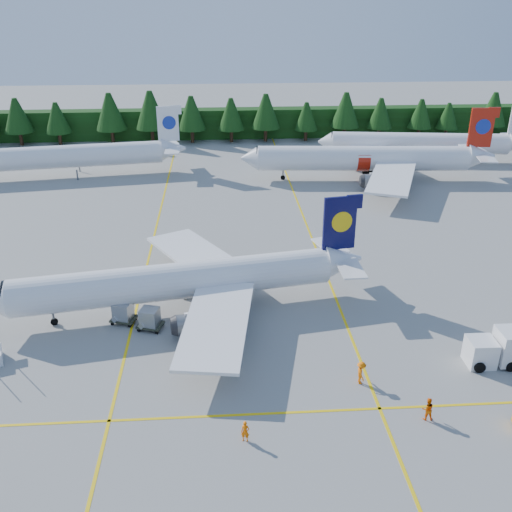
{
  "coord_description": "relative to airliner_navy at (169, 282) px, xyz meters",
  "views": [
    {
      "loc": [
        -5.51,
        -39.13,
        28.37
      ],
      "look_at": [
        -1.92,
        14.15,
        3.5
      ],
      "focal_mm": 40.0,
      "sensor_mm": 36.0,
      "label": 1
    }
  ],
  "objects": [
    {
      "name": "taxi_stripe_a",
      "position": [
        -3.45,
        10.46,
        -3.12
      ],
      "size": [
        0.25,
        120.0,
        0.01
      ],
      "primitive_type": "cube",
      "color": "yellow",
      "rests_on": "ground"
    },
    {
      "name": "crew_c",
      "position": [
        15.81,
        -12.4,
        -2.13
      ],
      "size": [
        0.56,
        0.82,
        1.97
      ],
      "primitive_type": "imported",
      "rotation": [
        0.0,
        0.0,
        1.56
      ],
      "color": "#FF6B05",
      "rests_on": "ground"
    },
    {
      "name": "uld_pair",
      "position": [
        -2.98,
        -2.5,
        -1.95
      ],
      "size": [
        5.25,
        3.59,
        1.73
      ],
      "rotation": [
        0.0,
        0.0,
        -0.28
      ],
      "color": "#313426",
      "rests_on": "ground"
    },
    {
      "name": "airliner_far_left",
      "position": [
        -21.57,
        45.95,
        0.33
      ],
      "size": [
        37.69,
        8.63,
        11.0
      ],
      "rotation": [
        0.0,
        0.0,
        0.14
      ],
      "color": "white",
      "rests_on": "ground"
    },
    {
      "name": "taxi_stripe_cross",
      "position": [
        10.55,
        -15.54,
        -3.12
      ],
      "size": [
        80.0,
        0.25,
        0.01
      ],
      "primitive_type": "cube",
      "color": "yellow",
      "rests_on": "ground"
    },
    {
      "name": "treeline_hedge",
      "position": [
        10.55,
        72.46,
        -0.12
      ],
      "size": [
        220.0,
        4.0,
        6.0
      ],
      "primitive_type": "cube",
      "color": "black",
      "rests_on": "ground"
    },
    {
      "name": "airliner_red",
      "position": [
        27.84,
        40.96,
        0.4
      ],
      "size": [
        40.34,
        33.1,
        11.72
      ],
      "rotation": [
        0.0,
        0.0,
        -0.07
      ],
      "color": "white",
      "rests_on": "ground"
    },
    {
      "name": "taxi_stripe_b",
      "position": [
        16.55,
        10.46,
        -3.12
      ],
      "size": [
        0.25,
        120.0,
        0.01
      ],
      "primitive_type": "cube",
      "color": "yellow",
      "rests_on": "ground"
    },
    {
      "name": "service_truck",
      "position": [
        28.45,
        -10.51,
        -1.59
      ],
      "size": [
        6.42,
        2.46,
        3.09
      ],
      "rotation": [
        0.0,
        0.0,
        -0.01
      ],
      "color": "silver",
      "rests_on": "ground"
    },
    {
      "name": "airliner_navy",
      "position": [
        0.0,
        0.0,
        0.0
      ],
      "size": [
        35.48,
        28.96,
        10.38
      ],
      "rotation": [
        0.0,
        0.0,
        0.17
      ],
      "color": "white",
      "rests_on": "ground"
    },
    {
      "name": "ground",
      "position": [
        10.55,
        -9.54,
        -3.12
      ],
      "size": [
        320.0,
        320.0,
        0.0
      ],
      "primitive_type": "plane",
      "color": "gray",
      "rests_on": "ground"
    },
    {
      "name": "airliner_far_right",
      "position": [
        40.48,
        51.68,
        0.27
      ],
      "size": [
        37.1,
        7.98,
        10.81
      ],
      "rotation": [
        0.0,
        0.0,
        -0.13
      ],
      "color": "white",
      "rests_on": "ground"
    },
    {
      "name": "crew_a",
      "position": [
        6.34,
        -18.21,
        -2.31
      ],
      "size": [
        0.66,
        0.5,
        1.62
      ],
      "primitive_type": "imported",
      "rotation": [
        0.0,
        0.0,
        -0.2
      ],
      "color": "#FF6905",
      "rests_on": "ground"
    },
    {
      "name": "crew_b",
      "position": [
        19.63,
        -16.88,
        -2.2
      ],
      "size": [
        0.94,
        0.76,
        1.83
      ],
      "primitive_type": "imported",
      "rotation": [
        0.0,
        0.0,
        3.06
      ],
      "color": "#FD6505",
      "rests_on": "ground"
    }
  ]
}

